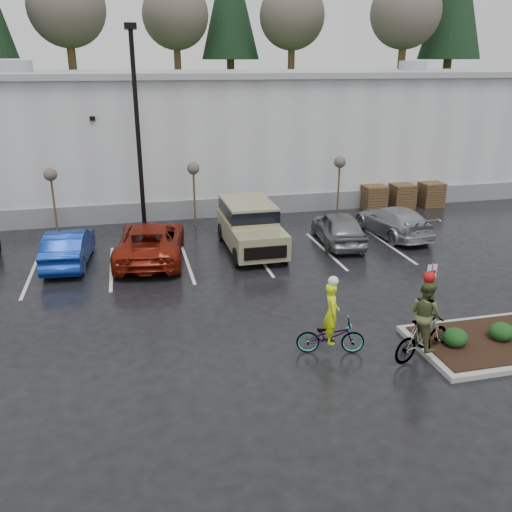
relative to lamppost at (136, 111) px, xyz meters
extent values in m
plane|color=black|center=(4.00, -12.00, -5.69)|extent=(120.00, 120.00, 0.00)
cube|color=#BABDC0|center=(4.00, 10.00, -2.19)|extent=(60.00, 15.00, 7.00)
cube|color=slate|center=(4.00, 2.45, -5.19)|extent=(60.00, 0.12, 1.00)
cube|color=#999B9E|center=(4.00, 10.00, 1.36)|extent=(60.50, 15.50, 0.30)
cube|color=#20421B|center=(4.00, 33.00, -2.69)|extent=(80.00, 25.00, 6.00)
cylinder|color=black|center=(0.00, 0.00, -1.19)|extent=(0.20, 0.20, 9.00)
cube|color=black|center=(0.00, 0.00, 3.41)|extent=(0.50, 1.00, 0.25)
cylinder|color=#432A1B|center=(-4.00, 1.00, -4.29)|extent=(0.10, 0.10, 2.80)
sphere|color=#534942|center=(-4.00, 1.00, -2.79)|extent=(0.60, 0.60, 0.60)
cylinder|color=#432A1B|center=(2.50, 1.00, -4.29)|extent=(0.10, 0.10, 2.80)
sphere|color=#534942|center=(2.50, 1.00, -2.79)|extent=(0.60, 0.60, 0.60)
cylinder|color=#432A1B|center=(10.00, 1.00, -4.29)|extent=(0.10, 0.10, 2.80)
sphere|color=#534942|center=(10.00, 1.00, -2.79)|extent=(0.60, 0.60, 0.60)
cube|color=#432A1B|center=(12.50, 2.00, -5.01)|extent=(1.20, 1.20, 1.35)
cube|color=#432A1B|center=(14.20, 2.00, -5.01)|extent=(1.20, 1.20, 1.35)
cube|color=#432A1B|center=(16.00, 2.00, -5.01)|extent=(1.20, 1.20, 1.35)
ellipsoid|color=black|center=(8.00, -13.00, -5.27)|extent=(0.70, 0.70, 0.52)
ellipsoid|color=black|center=(9.50, -13.00, -5.27)|extent=(0.70, 0.70, 0.52)
cylinder|color=gray|center=(7.80, -11.80, -4.59)|extent=(0.05, 0.05, 2.20)
cube|color=white|center=(7.80, -11.80, -3.74)|extent=(0.30, 0.02, 0.45)
cube|color=red|center=(7.80, -11.81, -3.74)|extent=(0.26, 0.02, 0.10)
imported|color=navy|center=(-3.12, -3.12, -4.96)|extent=(1.87, 4.49, 1.45)
imported|color=maroon|center=(0.12, -3.30, -4.91)|extent=(3.31, 5.88, 1.55)
imported|color=slate|center=(8.39, -3.17, -4.95)|extent=(2.20, 4.48, 1.47)
imported|color=#A0A1A7|center=(11.34, -2.63, -5.00)|extent=(2.36, 4.91, 1.38)
imported|color=#3F3F44|center=(4.56, -12.27, -5.19)|extent=(2.00, 1.09, 1.00)
imported|color=#CFF60D|center=(4.56, -12.27, -4.46)|extent=(0.55, 0.72, 1.74)
sphere|color=silver|center=(4.56, -12.27, -3.53)|extent=(0.29, 0.29, 0.29)
imported|color=#3F3F44|center=(6.89, -13.13, -5.07)|extent=(2.04, 1.18, 1.23)
imported|color=#47502A|center=(6.89, -13.13, -4.37)|extent=(0.79, 1.05, 1.93)
sphere|color=#990C0C|center=(6.89, -13.13, -3.30)|extent=(0.32, 0.32, 0.32)
camera|label=1|loc=(-0.58, -24.85, 2.00)|focal=38.00mm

